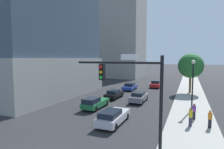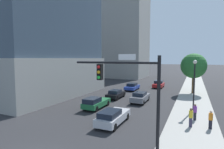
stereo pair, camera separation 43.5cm
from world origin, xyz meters
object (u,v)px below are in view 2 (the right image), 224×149
street_lamp (194,78)px  car_gray (140,97)px  car_blue (132,87)px  car_silver (113,117)px  traffic_light_pole (130,86)px  pedestrian_purple_shirt (195,112)px  car_green (96,103)px  street_tree (194,66)px  car_red (158,84)px  pedestrian_yellow_shirt (191,117)px  car_black (116,94)px  pedestrian_orange_shirt (211,120)px  construction_building (124,22)px

street_lamp → car_gray: (-6.86, 2.05, -3.21)m
car_blue → car_silver: bearing=-77.4°
traffic_light_pole → street_lamp: traffic_light_pole is taller
car_gray → pedestrian_purple_shirt: 8.93m
street_lamp → car_green: (-11.04, -3.33, -3.25)m
traffic_light_pole → street_tree: bearing=81.8°
car_red → pedestrian_yellow_shirt: bearing=-73.1°
car_red → car_green: car_red is taller
street_lamp → car_black: (-11.04, 3.01, -3.29)m
pedestrian_yellow_shirt → car_red: bearing=106.9°
street_lamp → car_gray: 7.85m
car_black → car_gray: car_gray is taller
car_gray → car_red: car_red is taller
traffic_light_pole → pedestrian_orange_shirt: bearing=53.4°
car_blue → car_green: 14.56m
car_red → pedestrian_purple_shirt: size_ratio=2.56×
traffic_light_pole → pedestrian_orange_shirt: (5.02, 6.76, -3.54)m
construction_building → car_green: 43.29m
car_black → pedestrian_yellow_shirt: 13.86m
construction_building → traffic_light_pole: (18.06, -46.95, -13.67)m
traffic_light_pole → pedestrian_yellow_shirt: 8.17m
traffic_light_pole → car_green: bearing=130.1°
construction_building → pedestrian_orange_shirt: size_ratio=26.68×
street_lamp → pedestrian_orange_shirt: (1.39, -5.36, -3.03)m
street_lamp → car_black: street_lamp is taller
street_tree → car_red: street_tree is taller
pedestrian_purple_shirt → car_silver: bearing=-150.2°
construction_building → car_silver: 48.10m
car_black → car_silver: bearing=-68.3°
car_gray → car_blue: car_gray is taller
street_lamp → car_red: bearing=112.7°
pedestrian_orange_shirt → car_gray: bearing=138.1°
construction_building → car_silver: construction_building is taller
street_lamp → pedestrian_orange_shirt: street_lamp is taller
car_black → pedestrian_purple_shirt: pedestrian_purple_shirt is taller
car_blue → pedestrian_orange_shirt: bearing=-53.2°
traffic_light_pole → pedestrian_purple_shirt: (3.80, 8.67, -3.53)m
pedestrian_purple_shirt → pedestrian_yellow_shirt: pedestrian_yellow_shirt is taller
car_green → pedestrian_orange_shirt: bearing=-9.3°
street_tree → construction_building: bearing=133.1°
car_gray → pedestrian_orange_shirt: size_ratio=2.73×
pedestrian_yellow_shirt → pedestrian_purple_shirt: bearing=81.0°
street_tree → car_silver: street_tree is taller
car_gray → pedestrian_yellow_shirt: size_ratio=2.55×
car_black → car_gray: bearing=-13.0°
street_lamp → street_tree: size_ratio=0.85×
car_blue → pedestrian_yellow_shirt: pedestrian_yellow_shirt is taller
car_green → pedestrian_yellow_shirt: bearing=-11.7°
construction_building → car_blue: bearing=-65.7°
street_lamp → pedestrian_purple_shirt: (0.17, -3.45, -3.02)m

